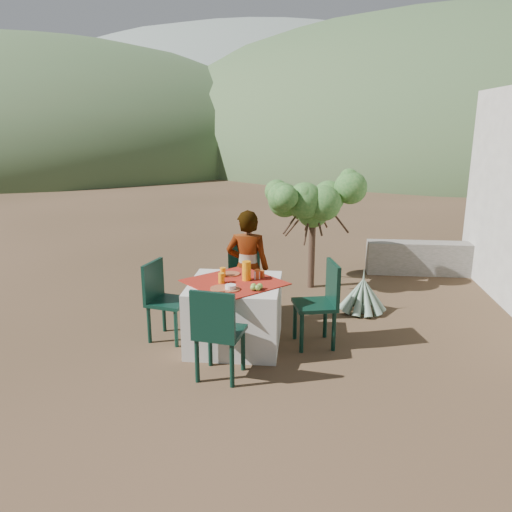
{
  "coord_description": "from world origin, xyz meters",
  "views": [
    {
      "loc": [
        1.24,
        -5.0,
        2.51
      ],
      "look_at": [
        0.66,
        0.71,
        0.96
      ],
      "focal_mm": 35.0,
      "sensor_mm": 36.0,
      "label": 1
    }
  ],
  "objects": [
    {
      "name": "chair_left",
      "position": [
        -0.42,
        0.39,
        0.52
      ],
      "size": [
        0.52,
        0.52,
        0.94
      ],
      "rotation": [
        0.0,
        0.0,
        1.34
      ],
      "color": "black",
      "rests_on": "ground"
    },
    {
      "name": "agave",
      "position": [
        2.03,
        1.51,
        0.23
      ],
      "size": [
        0.65,
        0.64,
        0.68
      ],
      "rotation": [
        0.0,
        0.0,
        -0.08
      ],
      "color": "gray",
      "rests_on": "ground"
    },
    {
      "name": "juice_pitcher",
      "position": [
        0.58,
        0.38,
        0.87
      ],
      "size": [
        0.1,
        0.1,
        0.22
      ],
      "primitive_type": "cylinder",
      "color": "orange",
      "rests_on": "table"
    },
    {
      "name": "white_bowl",
      "position": [
        0.45,
        0.03,
        0.8
      ],
      "size": [
        0.12,
        0.12,
        0.04
      ],
      "primitive_type": "cylinder",
      "color": "white",
      "rests_on": "bowl_plate"
    },
    {
      "name": "table",
      "position": [
        0.45,
        0.31,
        0.38
      ],
      "size": [
        1.3,
        1.3,
        0.76
      ],
      "color": "silver",
      "rests_on": "ground"
    },
    {
      "name": "chair_near",
      "position": [
        0.4,
        -0.54,
        0.54
      ],
      "size": [
        0.52,
        0.52,
        0.97
      ],
      "rotation": [
        0.0,
        0.0,
        2.97
      ],
      "color": "black",
      "rests_on": "ground"
    },
    {
      "name": "chair_right",
      "position": [
        1.44,
        0.4,
        0.55
      ],
      "size": [
        0.55,
        0.55,
        0.99
      ],
      "rotation": [
        0.0,
        0.0,
        4.94
      ],
      "color": "black",
      "rests_on": "ground"
    },
    {
      "name": "person",
      "position": [
        0.53,
        0.94,
        0.74
      ],
      "size": [
        0.55,
        0.37,
        1.48
      ],
      "primitive_type": "imported",
      "rotation": [
        0.0,
        0.0,
        3.11
      ],
      "color": "#8C6651",
      "rests_on": "ground"
    },
    {
      "name": "bowl_plate",
      "position": [
        0.45,
        0.03,
        0.77
      ],
      "size": [
        0.21,
        0.21,
        0.01
      ],
      "primitive_type": "cylinder",
      "color": "brown",
      "rests_on": "table"
    },
    {
      "name": "hill_near_left",
      "position": [
        -18.0,
        30.0,
        0.0
      ],
      "size": [
        40.0,
        40.0,
        16.0
      ],
      "primitive_type": "ellipsoid",
      "color": "#355630",
      "rests_on": "ground"
    },
    {
      "name": "glass_far",
      "position": [
        0.29,
        0.48,
        0.82
      ],
      "size": [
        0.07,
        0.07,
        0.11
      ],
      "primitive_type": "cylinder",
      "color": "orange",
      "rests_on": "table"
    },
    {
      "name": "plate_near",
      "position": [
        0.35,
        0.04,
        0.77
      ],
      "size": [
        0.24,
        0.24,
        0.01
      ],
      "primitive_type": "cylinder",
      "color": "brown",
      "rests_on": "table"
    },
    {
      "name": "jar_left",
      "position": [
        0.7,
        0.45,
        0.82
      ],
      "size": [
        0.07,
        0.07,
        0.11
      ],
      "primitive_type": "cylinder",
      "color": "#C55822",
      "rests_on": "table"
    },
    {
      "name": "hill_far_center",
      "position": [
        -4.0,
        52.0,
        0.0
      ],
      "size": [
        60.0,
        60.0,
        24.0
      ],
      "primitive_type": "ellipsoid",
      "color": "slate",
      "rests_on": "ground"
    },
    {
      "name": "stone_wall",
      "position": [
        3.6,
        3.4,
        0.28
      ],
      "size": [
        2.6,
        0.35,
        0.55
      ],
      "primitive_type": "cube",
      "color": "gray",
      "rests_on": "ground"
    },
    {
      "name": "glass_near",
      "position": [
        0.31,
        0.25,
        0.82
      ],
      "size": [
        0.07,
        0.07,
        0.12
      ],
      "primitive_type": "cylinder",
      "color": "orange",
      "rests_on": "table"
    },
    {
      "name": "fruit_cluster",
      "position": [
        0.72,
        0.05,
        0.8
      ],
      "size": [
        0.13,
        0.12,
        0.07
      ],
      "color": "olive",
      "rests_on": "table"
    },
    {
      "name": "napkin_holder",
      "position": [
        0.7,
        0.45,
        0.81
      ],
      "size": [
        0.07,
        0.04,
        0.09
      ],
      "primitive_type": "cube",
      "rotation": [
        0.0,
        0.0,
        0.07
      ],
      "color": "white",
      "rests_on": "table"
    },
    {
      "name": "plate_far",
      "position": [
        0.37,
        0.58,
        0.77
      ],
      "size": [
        0.22,
        0.22,
        0.01
      ],
      "primitive_type": "cylinder",
      "color": "brown",
      "rests_on": "table"
    },
    {
      "name": "shrub_tree",
      "position": [
        1.39,
        2.54,
        1.26
      ],
      "size": [
        1.36,
        1.33,
        1.6
      ],
      "color": "#462F23",
      "rests_on": "ground"
    },
    {
      "name": "jar_right",
      "position": [
        0.75,
        0.5,
        0.8
      ],
      "size": [
        0.05,
        0.05,
        0.08
      ],
      "primitive_type": "cylinder",
      "color": "#C55822",
      "rests_on": "table"
    },
    {
      "name": "ground",
      "position": [
        0.0,
        0.0,
        0.0
      ],
      "size": [
        160.0,
        160.0,
        0.0
      ],
      "primitive_type": "plane",
      "color": "#362918",
      "rests_on": "ground"
    },
    {
      "name": "chair_far",
      "position": [
        0.45,
        1.3,
        0.51
      ],
      "size": [
        0.51,
        0.51,
        0.93
      ],
      "rotation": [
        0.0,
        0.0,
        0.23
      ],
      "color": "black",
      "rests_on": "ground"
    },
    {
      "name": "hill_near_right",
      "position": [
        12.0,
        36.0,
        0.0
      ],
      "size": [
        48.0,
        48.0,
        20.0
      ],
      "primitive_type": "ellipsoid",
      "color": "#355630",
      "rests_on": "ground"
    }
  ]
}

